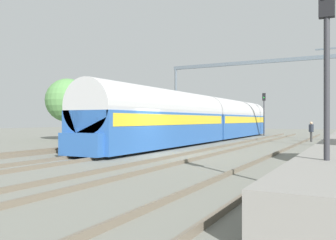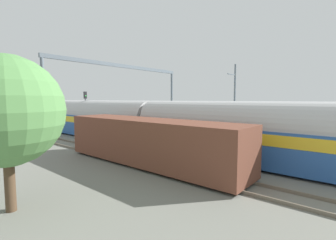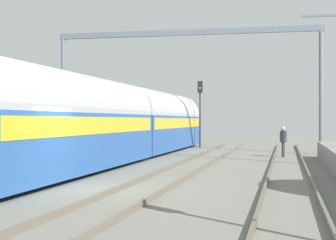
{
  "view_description": "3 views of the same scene",
  "coord_description": "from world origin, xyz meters",
  "px_view_note": "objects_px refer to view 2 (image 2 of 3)",
  "views": [
    {
      "loc": [
        9.37,
        -16.95,
        1.89
      ],
      "look_at": [
        -2.11,
        5.01,
        1.87
      ],
      "focal_mm": 38.15,
      "sensor_mm": 36.0,
      "label": 1
    },
    {
      "loc": [
        -16.9,
        -2.02,
        4.1
      ],
      "look_at": [
        1.26,
        13.44,
        2.05
      ],
      "focal_mm": 25.81,
      "sensor_mm": 36.0,
      "label": 2
    },
    {
      "loc": [
        6.22,
        -15.75,
        2.1
      ],
      "look_at": [
        -1.06,
        18.32,
        2.09
      ],
      "focal_mm": 58.9,
      "sensor_mm": 36.0,
      "label": 3
    }
  ],
  "objects_px": {
    "person_crossing": "(179,125)",
    "catenary_gantry": "(123,82)",
    "freight_car": "(149,141)",
    "railway_signal_far": "(86,106)",
    "passenger_train": "(151,124)"
  },
  "relations": [
    {
      "from": "person_crossing",
      "to": "catenary_gantry",
      "type": "distance_m",
      "value": 8.38
    },
    {
      "from": "passenger_train",
      "to": "freight_car",
      "type": "distance_m",
      "value": 5.79
    },
    {
      "from": "railway_signal_far",
      "to": "catenary_gantry",
      "type": "xyz_separation_m",
      "value": [
        0.2,
        -7.29,
        2.69
      ]
    },
    {
      "from": "catenary_gantry",
      "to": "railway_signal_far",
      "type": "bearing_deg",
      "value": 91.55
    },
    {
      "from": "passenger_train",
      "to": "person_crossing",
      "type": "distance_m",
      "value": 8.92
    },
    {
      "from": "freight_car",
      "to": "catenary_gantry",
      "type": "height_order",
      "value": "catenary_gantry"
    },
    {
      "from": "freight_car",
      "to": "person_crossing",
      "type": "relative_size",
      "value": 7.51
    },
    {
      "from": "passenger_train",
      "to": "railway_signal_far",
      "type": "distance_m",
      "value": 13.81
    },
    {
      "from": "freight_car",
      "to": "person_crossing",
      "type": "bearing_deg",
      "value": 30.28
    },
    {
      "from": "person_crossing",
      "to": "catenary_gantry",
      "type": "bearing_deg",
      "value": 86.13
    },
    {
      "from": "person_crossing",
      "to": "passenger_train",
      "type": "bearing_deg",
      "value": 134.39
    },
    {
      "from": "railway_signal_far",
      "to": "freight_car",
      "type": "bearing_deg",
      "value": -109.32
    },
    {
      "from": "person_crossing",
      "to": "railway_signal_far",
      "type": "height_order",
      "value": "railway_signal_far"
    },
    {
      "from": "passenger_train",
      "to": "railway_signal_far",
      "type": "relative_size",
      "value": 6.47
    },
    {
      "from": "person_crossing",
      "to": "catenary_gantry",
      "type": "relative_size",
      "value": 0.1
    }
  ]
}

